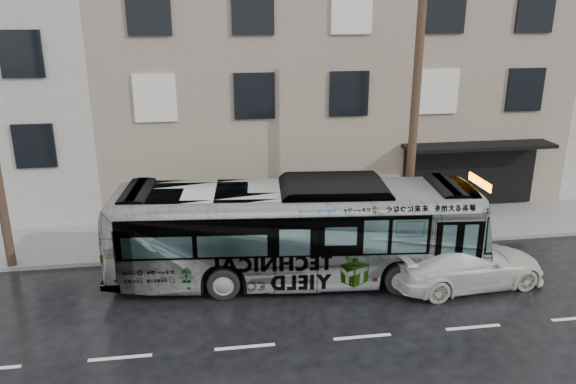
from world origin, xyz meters
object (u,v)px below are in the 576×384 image
object	(u,v)px
sign_post	(436,209)
white_sedan	(466,263)
bus	(296,232)
utility_pole_front	(414,123)

from	to	relation	value
sign_post	white_sedan	bearing A→B (deg)	-95.16
sign_post	bus	distance (m)	6.02
white_sedan	sign_post	bearing A→B (deg)	-11.39
utility_pole_front	sign_post	size ratio (longest dim) A/B	3.75
bus	white_sedan	xyz separation A→B (m)	(5.32, -1.20, -0.93)
bus	sign_post	bearing A→B (deg)	-63.91
utility_pole_front	bus	size ratio (longest dim) A/B	0.75
bus	utility_pole_front	bearing A→B (deg)	-59.44
sign_post	white_sedan	size ratio (longest dim) A/B	0.47
utility_pole_front	sign_post	distance (m)	3.48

